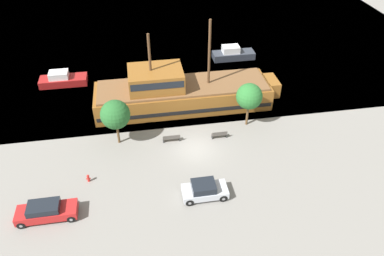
% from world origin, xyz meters
% --- Properties ---
extents(ground_plane, '(160.00, 160.00, 0.00)m').
position_xyz_m(ground_plane, '(0.00, 0.00, 0.00)').
color(ground_plane, gray).
extents(water_surface, '(80.00, 80.00, 0.00)m').
position_xyz_m(water_surface, '(0.00, 44.00, 0.00)').
color(water_surface, teal).
rests_on(water_surface, ground).
extents(pirate_ship, '(21.02, 5.59, 10.13)m').
position_xyz_m(pirate_ship, '(-0.44, 8.11, 1.77)').
color(pirate_ship, brown).
rests_on(pirate_ship, water_surface).
extents(moored_boat_dockside, '(5.86, 2.10, 1.90)m').
position_xyz_m(moored_boat_dockside, '(8.64, 18.88, 0.71)').
color(moored_boat_dockside, '#2D333D').
rests_on(moored_boat_dockside, water_surface).
extents(moored_boat_outer, '(5.81, 2.17, 1.77)m').
position_xyz_m(moored_boat_outer, '(-14.34, 15.43, 0.67)').
color(moored_boat_outer, maroon).
rests_on(moored_boat_outer, water_surface).
extents(parked_car_curb_front, '(4.78, 1.79, 1.51)m').
position_xyz_m(parked_car_curb_front, '(-13.33, -6.41, 0.75)').
color(parked_car_curb_front, '#B21E1E').
rests_on(parked_car_curb_front, ground_plane).
extents(parked_car_curb_mid, '(3.87, 1.91, 1.50)m').
position_xyz_m(parked_car_curb_mid, '(-0.35, -6.23, 0.74)').
color(parked_car_curb_mid, '#B7BCC6').
rests_on(parked_car_curb_mid, ground_plane).
extents(fire_hydrant, '(0.42, 0.25, 0.76)m').
position_xyz_m(fire_hydrant, '(-10.27, -2.75, 0.41)').
color(fire_hydrant, red).
rests_on(fire_hydrant, ground_plane).
extents(bench_promenade_east, '(1.58, 0.45, 0.85)m').
position_xyz_m(bench_promenade_east, '(2.72, 1.42, 0.43)').
color(bench_promenade_east, '#4C4742').
rests_on(bench_promenade_east, ground_plane).
extents(bench_promenade_west, '(1.76, 0.45, 0.85)m').
position_xyz_m(bench_promenade_west, '(-2.22, 1.66, 0.44)').
color(bench_promenade_west, '#4C4742').
rests_on(bench_promenade_west, ground_plane).
extents(tree_row_east, '(2.91, 2.91, 4.89)m').
position_xyz_m(tree_row_east, '(-7.50, 2.42, 3.42)').
color(tree_row_east, brown).
rests_on(tree_row_east, ground_plane).
extents(tree_row_mideast, '(2.74, 2.74, 4.92)m').
position_xyz_m(tree_row_mideast, '(6.15, 3.29, 3.54)').
color(tree_row_mideast, brown).
rests_on(tree_row_mideast, ground_plane).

